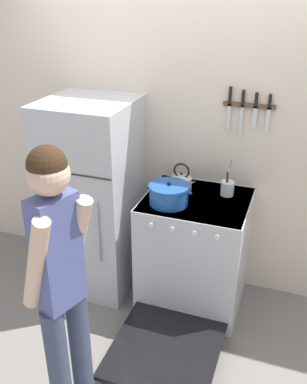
{
  "coord_description": "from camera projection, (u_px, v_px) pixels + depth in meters",
  "views": [
    {
      "loc": [
        0.95,
        -3.13,
        2.39
      ],
      "look_at": [
        0.01,
        -0.5,
        1.02
      ],
      "focal_mm": 40.0,
      "sensor_mm": 36.0,
      "label": 1
    }
  ],
  "objects": [
    {
      "name": "utensil_jar",
      "position": [
        227.0,
        188.0,
        3.23
      ],
      "size": [
        0.1,
        0.1,
        0.28
      ],
      "color": "silver",
      "rests_on": "stove_range"
    },
    {
      "name": "dutch_oven_pot",
      "position": [
        169.0,
        194.0,
        3.1
      ],
      "size": [
        0.34,
        0.3,
        0.18
      ],
      "color": "#1E4C9E",
      "rests_on": "stove_range"
    },
    {
      "name": "person",
      "position": [
        61.0,
        281.0,
        2.22
      ],
      "size": [
        0.35,
        0.41,
        1.74
      ],
      "rotation": [
        0.0,
        0.0,
        1.26
      ],
      "color": "#38425B",
      "rests_on": "ground_plane"
    },
    {
      "name": "refrigerator",
      "position": [
        94.0,
        197.0,
        3.51
      ],
      "size": [
        0.69,
        0.72,
        1.61
      ],
      "color": "#B7BABF",
      "rests_on": "ground_plane"
    },
    {
      "name": "wall_knife_strip",
      "position": [
        249.0,
        105.0,
        3.1
      ],
      "size": [
        0.38,
        0.03,
        0.36
      ],
      "color": "brown"
    },
    {
      "name": "wall_back",
      "position": [
        174.0,
        136.0,
        3.45
      ],
      "size": [
        10.0,
        0.06,
        2.55
      ],
      "color": "beige",
      "rests_on": "ground_plane"
    },
    {
      "name": "tea_kettle",
      "position": [
        181.0,
        181.0,
        3.33
      ],
      "size": [
        0.21,
        0.16,
        0.21
      ],
      "color": "silver",
      "rests_on": "stove_range"
    },
    {
      "name": "ground_plane",
      "position": [
        171.0,
        267.0,
        3.99
      ],
      "size": [
        14.0,
        14.0,
        0.0
      ],
      "primitive_type": "plane",
      "color": "slate"
    },
    {
      "name": "stove_range",
      "position": [
        193.0,
        254.0,
        3.37
      ],
      "size": [
        0.79,
        1.45,
        0.94
      ],
      "color": "silver",
      "rests_on": "ground_plane"
    }
  ]
}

